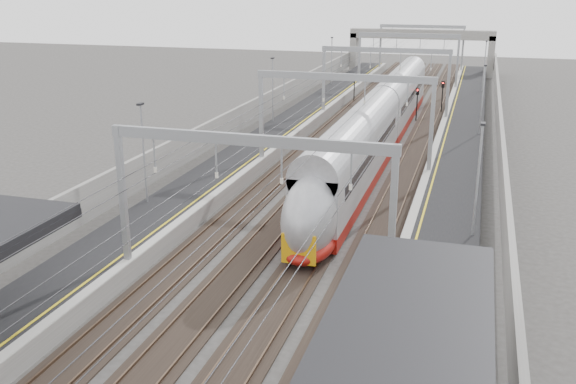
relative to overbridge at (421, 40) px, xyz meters
The scene contains 11 objects.
platform_left 55.79m from the overbridge, 98.28° to the right, with size 4.00×120.00×1.00m, color black.
platform_right 55.79m from the overbridge, 81.72° to the right, with size 4.00×120.00×1.00m, color black.
tracks 55.25m from the overbridge, 90.00° to the right, with size 11.40×140.00×0.20m.
overhead_line 48.39m from the overbridge, 90.00° to the right, with size 13.00×140.00×6.60m.
overbridge is the anchor object (origin of this frame).
wall_left 56.25m from the overbridge, 101.51° to the right, with size 0.30×120.00×3.20m, color slate.
wall_right 56.25m from the overbridge, 78.49° to the right, with size 0.30×120.00×3.20m, color slate.
train 51.84m from the overbridge, 88.34° to the right, with size 2.78×50.57×4.39m.
signal_green 27.39m from the overbridge, 101.00° to the right, with size 0.32×0.32×3.48m.
signal_red_near 36.30m from the overbridge, 84.93° to the right, with size 0.32×0.32×3.48m.
signal_red_far 31.08m from the overbridge, 79.95° to the right, with size 0.32×0.32×3.48m.
Camera 1 is at (9.27, -3.04, 13.72)m, focal length 40.00 mm.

